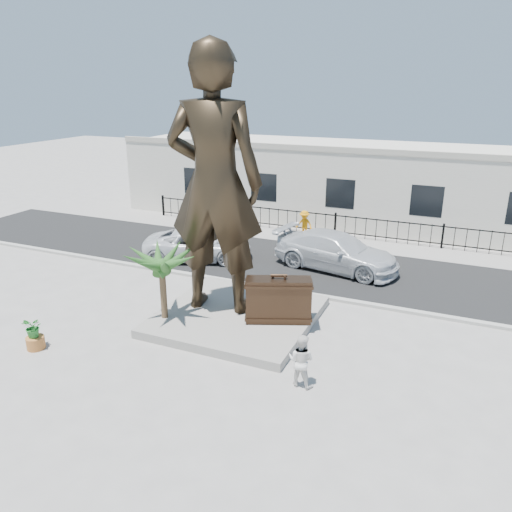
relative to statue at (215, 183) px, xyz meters
The scene contains 16 objects.
ground 5.24m from the statue, 51.19° to the right, with size 100.00×100.00×0.00m, color #9E9991.
street 8.03m from the statue, 77.89° to the left, with size 40.00×7.00×0.01m, color black.
curb 5.65m from the statue, 64.30° to the left, with size 40.00×0.25×0.12m, color #A5A399.
far_sidewalk 11.44m from the statue, 82.52° to the left, with size 40.00×2.50×0.02m, color #9E9991.
plinth 4.70m from the statue, 12.17° to the right, with size 5.20×5.20×0.30m, color gray.
fence 11.95m from the statue, 83.05° to the left, with size 22.00×0.10×1.20m, color black.
building 15.59m from the statue, 84.94° to the left, with size 28.00×7.00×4.40m, color silver.
statue is the anchor object (origin of this frame).
suitcase 4.42m from the statue, ahead, with size 2.16×0.69×1.52m, color black.
tourist 6.55m from the statue, 36.55° to the right, with size 0.74×0.58×1.53m, color silver.
car_white 7.33m from the statue, 126.44° to the left, with size 2.29×4.98×1.38m, color silver.
car_silver 7.82m from the statue, 66.37° to the left, with size 2.28×5.61×1.63m, color silver.
worker 10.82m from the statue, 90.32° to the left, with size 0.97×0.56×1.50m, color orange.
palm_tree 5.16m from the statue, 129.90° to the right, with size 1.80×1.80×3.20m, color #244E1C, non-canonical shape.
planter 7.62m from the statue, 132.35° to the right, with size 0.56×0.56×0.40m, color #B2682F.
shrub 7.31m from the statue, 132.35° to the right, with size 0.61×0.53×0.67m, color #247128.
Camera 1 is at (6.41, -12.79, 7.93)m, focal length 35.00 mm.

